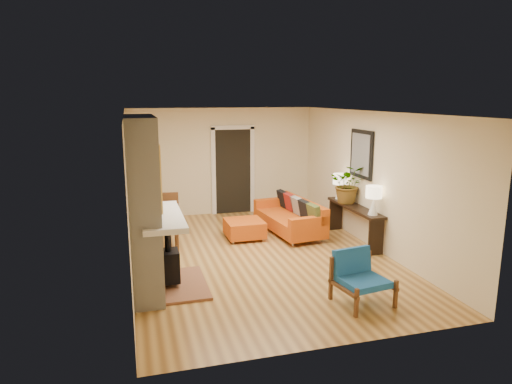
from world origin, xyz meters
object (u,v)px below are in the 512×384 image
(ottoman, at_px, (244,228))
(lamp_far, at_px, (340,183))
(sofa, at_px, (292,217))
(lamp_near, at_px, (374,197))
(houseplant, at_px, (348,184))
(blue_chair, at_px, (359,274))
(dining_table, at_px, (165,212))
(console_table, at_px, (355,213))

(ottoman, xyz_separation_m, lamp_far, (2.07, -0.07, 0.84))
(sofa, relative_size, lamp_near, 3.78)
(houseplant, bearing_deg, blue_chair, -113.58)
(blue_chair, distance_m, houseplant, 3.14)
(ottoman, distance_m, lamp_near, 2.68)
(sofa, height_order, blue_chair, sofa)
(dining_table, distance_m, houseplant, 3.75)
(console_table, relative_size, lamp_near, 3.43)
(blue_chair, bearing_deg, lamp_near, 55.75)
(sofa, relative_size, console_table, 1.10)
(lamp_near, height_order, lamp_far, same)
(ottoman, distance_m, lamp_far, 2.24)
(sofa, distance_m, blue_chair, 3.43)
(console_table, bearing_deg, lamp_near, -90.00)
(dining_table, xyz_separation_m, houseplant, (3.64, -0.75, 0.53))
(blue_chair, bearing_deg, houseplant, 66.42)
(houseplant, bearing_deg, ottoman, 166.96)
(sofa, relative_size, ottoman, 2.69)
(ottoman, bearing_deg, console_table, -20.56)
(ottoman, distance_m, blue_chair, 3.39)
(sofa, bearing_deg, console_table, -43.17)
(lamp_near, bearing_deg, houseplant, 90.58)
(lamp_far, relative_size, houseplant, 0.68)
(console_table, bearing_deg, ottoman, 159.44)
(lamp_far, bearing_deg, blue_chair, -111.03)
(dining_table, height_order, console_table, dining_table)
(ottoman, relative_size, lamp_far, 1.41)
(sofa, height_order, lamp_near, lamp_near)
(blue_chair, xyz_separation_m, houseplant, (1.22, 2.80, 0.72))
(dining_table, height_order, lamp_near, lamp_near)
(console_table, xyz_separation_m, lamp_near, (0.00, -0.69, 0.49))
(ottoman, bearing_deg, houseplant, -13.04)
(lamp_far, xyz_separation_m, houseplant, (-0.01, -0.41, 0.06))
(ottoman, height_order, dining_table, dining_table)
(lamp_far, bearing_deg, sofa, 167.47)
(blue_chair, bearing_deg, ottoman, 104.41)
(blue_chair, relative_size, dining_table, 0.47)
(ottoman, relative_size, console_table, 0.41)
(lamp_near, xyz_separation_m, houseplant, (-0.01, 0.99, 0.06))
(ottoman, bearing_deg, sofa, 7.69)
(lamp_near, bearing_deg, blue_chair, -124.25)
(lamp_near, bearing_deg, lamp_far, 90.00)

